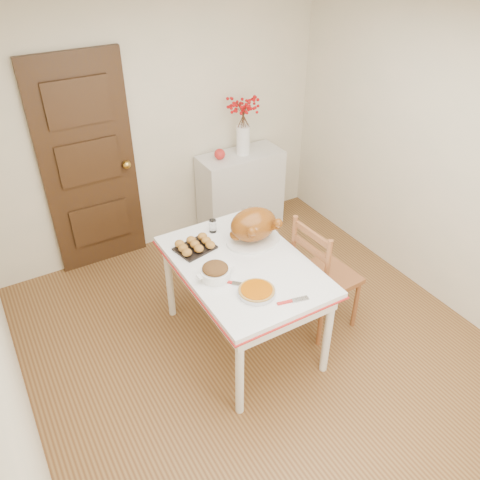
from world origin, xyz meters
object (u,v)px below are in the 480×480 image
sideboard (241,192)px  turkey_platter (253,226)px  kitchen_table (243,303)px  chair_oak (326,274)px  pumpkin_pie (257,291)px

sideboard → turkey_platter: turkey_platter is taller
kitchen_table → turkey_platter: bearing=44.2°
chair_oak → turkey_platter: bearing=49.8°
sideboard → chair_oak: (-0.17, -1.67, 0.08)m
sideboard → kitchen_table: 1.75m
sideboard → kitchen_table: size_ratio=0.66×
kitchen_table → chair_oak: chair_oak is taller
kitchen_table → chair_oak: (0.70, -0.15, 0.12)m
pumpkin_pie → chair_oak: bearing=14.1°
turkey_platter → chair_oak: bearing=-50.9°
turkey_platter → pumpkin_pie: size_ratio=1.70×
kitchen_table → pumpkin_pie: (-0.10, -0.35, 0.43)m
chair_oak → sideboard: bearing=-9.5°
kitchen_table → pumpkin_pie: bearing=-106.2°
sideboard → pumpkin_pie: bearing=-117.5°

